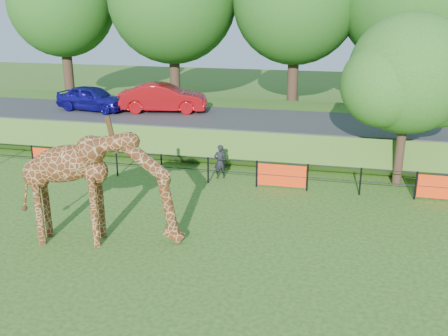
{
  "coord_description": "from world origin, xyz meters",
  "views": [
    {
      "loc": [
        4.94,
        -10.57,
        7.0
      ],
      "look_at": [
        1.55,
        4.15,
        2.0
      ],
      "focal_mm": 40.0,
      "sensor_mm": 36.0,
      "label": 1
    }
  ],
  "objects_px": {
    "car_red": "(164,98)",
    "tree_east": "(411,78)",
    "visitor": "(220,162)",
    "car_blue": "(92,98)",
    "giraffe": "(101,188)"
  },
  "relations": [
    {
      "from": "car_red",
      "to": "car_blue",
      "type": "bearing_deg",
      "value": 87.49
    },
    {
      "from": "car_blue",
      "to": "tree_east",
      "type": "height_order",
      "value": "tree_east"
    },
    {
      "from": "car_red",
      "to": "tree_east",
      "type": "distance_m",
      "value": 12.96
    },
    {
      "from": "visitor",
      "to": "car_red",
      "type": "bearing_deg",
      "value": -75.7
    },
    {
      "from": "giraffe",
      "to": "car_red",
      "type": "xyz_separation_m",
      "value": [
        -2.41,
        12.41,
        0.43
      ]
    },
    {
      "from": "car_blue",
      "to": "car_red",
      "type": "relative_size",
      "value": 0.87
    },
    {
      "from": "car_red",
      "to": "visitor",
      "type": "xyz_separation_m",
      "value": [
        4.53,
        -5.9,
        -1.45
      ]
    },
    {
      "from": "giraffe",
      "to": "tree_east",
      "type": "xyz_separation_m",
      "value": [
        9.37,
        7.45,
        2.53
      ]
    },
    {
      "from": "giraffe",
      "to": "car_blue",
      "type": "relative_size",
      "value": 1.23
    },
    {
      "from": "visitor",
      "to": "tree_east",
      "type": "distance_m",
      "value": 8.14
    },
    {
      "from": "giraffe",
      "to": "car_red",
      "type": "relative_size",
      "value": 1.06
    },
    {
      "from": "car_red",
      "to": "visitor",
      "type": "distance_m",
      "value": 7.57
    },
    {
      "from": "tree_east",
      "to": "car_blue",
      "type": "bearing_deg",
      "value": 164.28
    },
    {
      "from": "car_blue",
      "to": "car_red",
      "type": "distance_m",
      "value": 3.92
    },
    {
      "from": "car_blue",
      "to": "visitor",
      "type": "xyz_separation_m",
      "value": [
        8.41,
        -5.34,
        -1.37
      ]
    }
  ]
}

